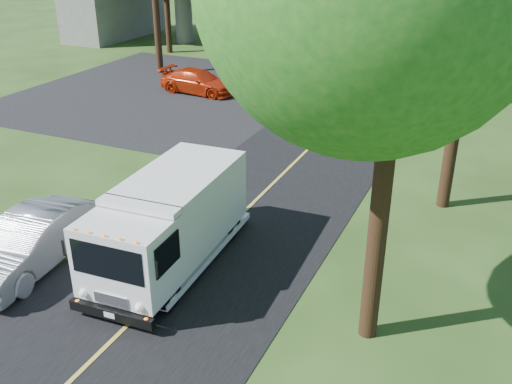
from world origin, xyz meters
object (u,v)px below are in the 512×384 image
Objects in this scene: step_van at (170,220)px; red_sedan at (198,82)px; silver_sedan at (30,242)px; utility_pole at (261,3)px; traffic_signal at (294,23)px; pedestrian at (250,87)px.

step_van is 18.84m from red_sedan.
red_sedan is 19.16m from silver_sedan.
utility_pole is 1.90× the size of red_sedan.
traffic_signal reaches higher than step_van.
utility_pole reaches higher than red_sedan.
traffic_signal is at bearing 53.13° from utility_pole.
red_sedan is at bearing 114.41° from step_van.
pedestrian is (1.84, -5.62, -3.81)m from utility_pole.
traffic_signal is 8.47m from red_sedan.
red_sedan is at bearing -112.29° from traffic_signal.
step_van is 1.36× the size of red_sedan.
utility_pole is 5.73× the size of pedestrian.
silver_sedan reaches higher than pedestrian.
pedestrian is at bearing -71.83° from utility_pole.
utility_pole is 7.04m from pedestrian.
utility_pole reaches higher than step_van.
pedestrian is (3.41, -0.13, 0.10)m from red_sedan.
utility_pole is at bearing 91.36° from silver_sedan.
silver_sedan is (3.36, -24.00, -3.80)m from utility_pole.
red_sedan is 0.98× the size of silver_sedan.
step_van reaches higher than red_sedan.
step_van is at bearing -77.20° from traffic_signal.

